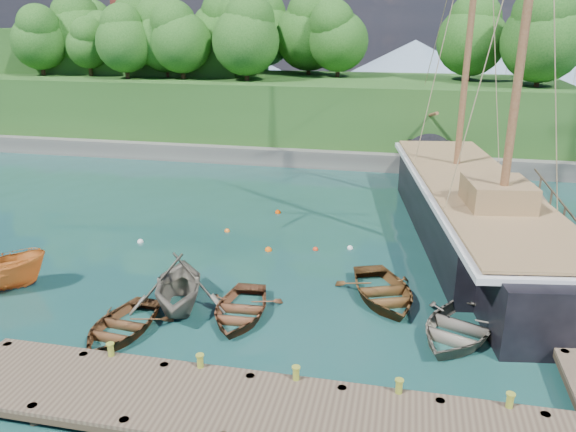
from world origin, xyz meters
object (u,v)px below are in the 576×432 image
(rowboat_0, at_px, (121,333))
(rowboat_2, at_px, (240,316))
(rowboat_3, at_px, (458,335))
(cabin_boat_white, at_px, (520,318))
(rowboat_4, at_px, (383,299))
(schooner, at_px, (472,214))
(rowboat_1, at_px, (180,307))

(rowboat_0, distance_m, rowboat_2, 4.37)
(rowboat_3, relative_size, cabin_boat_white, 1.10)
(rowboat_3, bearing_deg, rowboat_4, 164.45)
(rowboat_3, distance_m, schooner, 10.44)
(rowboat_0, relative_size, rowboat_4, 0.88)
(rowboat_4, bearing_deg, rowboat_3, -59.79)
(rowboat_2, height_order, rowboat_3, rowboat_3)
(rowboat_1, bearing_deg, cabin_boat_white, -8.27)
(cabin_boat_white, bearing_deg, rowboat_3, -159.33)
(cabin_boat_white, bearing_deg, schooner, 82.07)
(rowboat_3, xyz_separation_m, schooner, (1.30, 10.29, 1.22))
(rowboat_0, xyz_separation_m, cabin_boat_white, (14.32, 4.15, 0.00))
(rowboat_2, relative_size, cabin_boat_white, 0.94)
(rowboat_1, distance_m, rowboat_4, 8.15)
(rowboat_1, distance_m, schooner, 15.85)
(rowboat_2, bearing_deg, schooner, 45.76)
(rowboat_4, distance_m, cabin_boat_white, 5.22)
(rowboat_4, bearing_deg, rowboat_0, -174.19)
(rowboat_3, xyz_separation_m, rowboat_4, (-2.78, 2.23, 0.00))
(rowboat_3, bearing_deg, cabin_boat_white, 59.25)
(rowboat_1, bearing_deg, rowboat_3, -15.86)
(rowboat_0, distance_m, cabin_boat_white, 14.91)
(rowboat_1, distance_m, cabin_boat_white, 13.14)
(rowboat_0, bearing_deg, rowboat_4, 31.90)
(rowboat_2, bearing_deg, rowboat_1, 172.55)
(rowboat_1, xyz_separation_m, rowboat_2, (2.53, -0.20, 0.00))
(rowboat_1, bearing_deg, rowboat_0, -136.86)
(rowboat_1, bearing_deg, rowboat_2, -21.14)
(rowboat_0, xyz_separation_m, rowboat_3, (11.90, 2.39, 0.00))
(cabin_boat_white, relative_size, schooner, 0.15)
(rowboat_1, relative_size, cabin_boat_white, 1.02)
(rowboat_2, bearing_deg, rowboat_3, -0.50)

